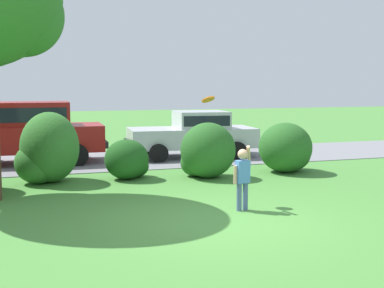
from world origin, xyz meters
name	(u,v)px	position (x,y,z in m)	size (l,w,h in m)	color
ground_plane	(217,222)	(0.00, 0.00, 0.00)	(80.00, 80.00, 0.00)	#478438
driveway_strip	(131,159)	(0.00, 7.98, 0.01)	(28.00, 4.40, 0.02)	slate
shrub_centre_left	(47,151)	(-2.73, 4.79, 0.80)	(1.59, 1.69, 1.77)	#33702B
shrub_centre	(128,161)	(-0.71, 4.65, 0.48)	(1.21, 1.12, 1.04)	#1E511C
shrub_centre_right	(206,152)	(1.29, 4.22, 0.68)	(1.47, 1.39, 1.46)	#286023
shrub_far_end	(287,149)	(3.75, 4.36, 0.64)	(1.60, 1.48, 1.39)	#286023
parked_sedan	(194,132)	(2.17, 7.91, 0.85)	(4.51, 2.32, 1.56)	silver
parked_suv	(28,129)	(-3.17, 8.10, 1.08)	(4.75, 2.20, 1.92)	maroon
child_thrower	(242,174)	(0.77, 0.65, 0.72)	(0.44, 0.29, 1.29)	#4C608C
frisbee	(208,99)	(0.38, 1.55, 2.15)	(0.30, 0.27, 0.19)	orange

